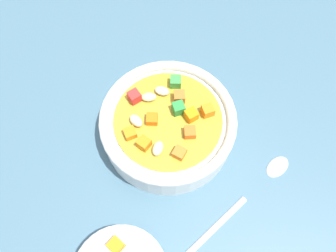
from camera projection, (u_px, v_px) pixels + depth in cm
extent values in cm
cube|color=#42667A|center=(168.00, 137.00, 50.37)|extent=(140.00, 140.00, 2.00)
cylinder|color=white|center=(168.00, 127.00, 47.59)|extent=(17.18, 17.18, 4.15)
torus|color=white|center=(168.00, 119.00, 45.37)|extent=(17.40, 17.40, 1.25)
cylinder|color=#B3952A|center=(168.00, 120.00, 45.52)|extent=(13.75, 13.75, 0.40)
cube|color=orange|center=(144.00, 143.00, 43.23)|extent=(1.58, 1.58, 1.36)
cube|color=green|center=(176.00, 82.00, 46.86)|extent=(1.85, 1.85, 1.35)
ellipsoid|color=beige|center=(162.00, 91.00, 46.55)|extent=(2.13, 1.57, 0.88)
cube|color=red|center=(134.00, 97.00, 45.85)|extent=(1.87, 1.87, 1.50)
cube|color=orange|center=(190.00, 132.00, 43.97)|extent=(1.90, 1.90, 1.12)
ellipsoid|color=beige|center=(149.00, 97.00, 46.19)|extent=(2.30, 2.07, 0.86)
ellipsoid|color=beige|center=(136.00, 121.00, 44.66)|extent=(2.24, 1.81, 1.05)
cube|color=#298B3A|center=(179.00, 108.00, 45.15)|extent=(1.95, 1.95, 1.50)
cube|color=orange|center=(152.00, 119.00, 44.77)|extent=(1.84, 1.84, 1.04)
cube|color=orange|center=(179.00, 153.00, 42.88)|extent=(1.42, 1.42, 1.06)
cube|color=orange|center=(176.00, 96.00, 45.92)|extent=(1.88, 1.88, 1.47)
ellipsoid|color=beige|center=(158.00, 148.00, 43.15)|extent=(1.55, 2.12, 1.01)
cube|color=orange|center=(208.00, 110.00, 45.08)|extent=(1.95, 1.95, 1.38)
cube|color=orange|center=(191.00, 115.00, 44.81)|extent=(1.90, 1.90, 1.39)
cube|color=orange|center=(130.00, 133.00, 43.98)|extent=(1.94, 1.94, 1.01)
cylinder|color=silver|center=(212.00, 231.00, 43.64)|extent=(4.90, 11.41, 0.81)
ellipsoid|color=silver|center=(278.00, 166.00, 47.03)|extent=(3.34, 4.13, 0.96)
cube|color=orange|center=(116.00, 245.00, 39.68)|extent=(1.83, 1.83, 1.50)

